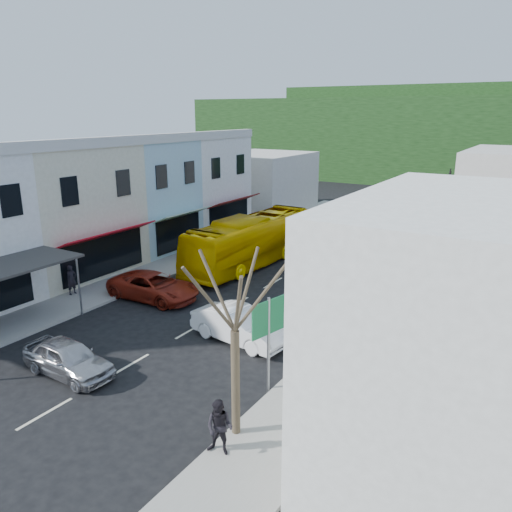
{
  "coord_description": "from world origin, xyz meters",
  "views": [
    {
      "loc": [
        14.0,
        -17.02,
        10.0
      ],
      "look_at": [
        0.0,
        6.0,
        2.2
      ],
      "focal_mm": 35.0,
      "sensor_mm": 36.0,
      "label": 1
    }
  ],
  "objects": [
    {
      "name": "car_white",
      "position": [
        2.63,
        0.23,
        0.7
      ],
      "size": [
        4.6,
        2.37,
        1.4
      ],
      "primitive_type": "imported",
      "rotation": [
        0.0,
        0.0,
        1.44
      ],
      "color": "white",
      "rests_on": "ground"
    },
    {
      "name": "direction_sign",
      "position": [
        5.85,
        -2.76,
        1.86
      ],
      "size": [
        0.93,
        1.76,
        3.72
      ],
      "primitive_type": null,
      "rotation": [
        0.0,
        0.0,
        -0.23
      ],
      "color": "#0F592F",
      "rests_on": "ground"
    },
    {
      "name": "sidewalk_right",
      "position": [
        7.5,
        10.0,
        0.07
      ],
      "size": [
        3.0,
        52.0,
        0.15
      ],
      "primitive_type": "cube",
      "color": "gray",
      "rests_on": "ground"
    },
    {
      "name": "car_black_near",
      "position": [
        2.28,
        13.88,
        0.7
      ],
      "size": [
        4.63,
        2.19,
        1.4
      ],
      "primitive_type": "imported",
      "rotation": [
        0.0,
        0.0,
        1.65
      ],
      "color": "black",
      "rests_on": "ground"
    },
    {
      "name": "shopfront_row",
      "position": [
        -12.49,
        5.0,
        4.0
      ],
      "size": [
        8.25,
        30.0,
        8.0
      ],
      "color": "silver",
      "rests_on": "ground"
    },
    {
      "name": "sidewalk_left",
      "position": [
        -7.5,
        10.0,
        0.07
      ],
      "size": [
        3.0,
        52.0,
        0.15
      ],
      "primitive_type": "cube",
      "color": "gray",
      "rests_on": "ground"
    },
    {
      "name": "pedestrian_right",
      "position": [
        6.45,
        -6.69,
        1.0
      ],
      "size": [
        0.78,
        0.58,
        1.7
      ],
      "primitive_type": "imported",
      "rotation": [
        0.0,
        0.0,
        0.22
      ],
      "color": "black",
      "rests_on": "sidewalk_right"
    },
    {
      "name": "traffic_signal",
      "position": [
        5.8,
        28.92,
        2.64
      ],
      "size": [
        0.55,
        1.07,
        5.28
      ],
      "primitive_type": null,
      "rotation": [
        0.0,
        0.0,
        3.13
      ],
      "color": "black",
      "rests_on": "ground"
    },
    {
      "name": "car_navy_far",
      "position": [
        3.78,
        25.88,
        0.7
      ],
      "size": [
        4.62,
        2.16,
        1.4
      ],
      "primitive_type": "imported",
      "rotation": [
        0.0,
        0.0,
        1.64
      ],
      "color": "black",
      "rests_on": "ground"
    },
    {
      "name": "car_black_far",
      "position": [
        -2.23,
        21.94,
        0.7
      ],
      "size": [
        4.46,
        1.96,
        1.4
      ],
      "primitive_type": "imported",
      "rotation": [
        0.0,
        0.0,
        1.61
      ],
      "color": "black",
      "rests_on": "ground"
    },
    {
      "name": "car_silver",
      "position": [
        -1.49,
        -5.76,
        0.7
      ],
      "size": [
        4.45,
        1.92,
        1.4
      ],
      "primitive_type": "imported",
      "rotation": [
        0.0,
        0.0,
        1.54
      ],
      "color": "#ACABB0",
      "rests_on": "ground"
    },
    {
      "name": "right_building",
      "position": [
        13.5,
        -4.0,
        4.0
      ],
      "size": [
        8.0,
        9.0,
        8.0
      ],
      "primitive_type": "cube",
      "color": "silver",
      "rests_on": "ground"
    },
    {
      "name": "distant_block_left",
      "position": [
        -12.0,
        27.0,
        3.0
      ],
      "size": [
        8.0,
        10.0,
        6.0
      ],
      "primitive_type": "cube",
      "color": "#B7B2A8",
      "rests_on": "ground"
    },
    {
      "name": "car_navy_mid",
      "position": [
        2.12,
        19.28,
        0.7
      ],
      "size": [
        4.51,
        2.08,
        1.4
      ],
      "primitive_type": "imported",
      "rotation": [
        0.0,
        0.0,
        1.63
      ],
      "color": "black",
      "rests_on": "ground"
    },
    {
      "name": "hillside",
      "position": [
        -1.45,
        65.09,
        6.73
      ],
      "size": [
        80.0,
        26.0,
        14.0
      ],
      "color": "black",
      "rests_on": "ground"
    },
    {
      "name": "car_red",
      "position": [
        -4.33,
        2.22,
        0.7
      ],
      "size": [
        4.66,
        2.05,
        1.4
      ],
      "primitive_type": "imported",
      "rotation": [
        0.0,
        0.0,
        1.6
      ],
      "color": "maroon",
      "rests_on": "ground"
    },
    {
      "name": "pedestrian_left",
      "position": [
        -8.5,
        0.15,
        1.0
      ],
      "size": [
        0.42,
        0.61,
        1.7
      ],
      "primitive_type": "imported",
      "rotation": [
        0.0,
        0.0,
        1.54
      ],
      "color": "black",
      "rests_on": "sidewalk_left"
    },
    {
      "name": "ground",
      "position": [
        0.0,
        0.0,
        0.0
      ],
      "size": [
        120.0,
        120.0,
        0.0
      ],
      "primitive_type": "plane",
      "color": "black",
      "rests_on": "ground"
    },
    {
      "name": "bus",
      "position": [
        -3.17,
        10.62,
        1.55
      ],
      "size": [
        2.99,
        11.7,
        3.1
      ],
      "primitive_type": "imported",
      "rotation": [
        0.0,
        0.0,
        -0.04
      ],
      "color": "#E9B501",
      "rests_on": "ground"
    },
    {
      "name": "street_tree",
      "position": [
        6.3,
        -5.59,
        3.67
      ],
      "size": [
        2.93,
        2.93,
        7.34
      ],
      "primitive_type": null,
      "rotation": [
        0.0,
        0.0,
        0.14
      ],
      "color": "#33291D",
      "rests_on": "ground"
    }
  ]
}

